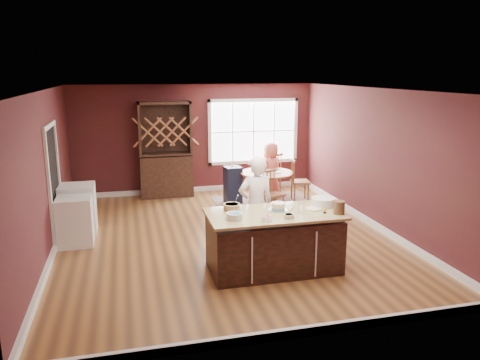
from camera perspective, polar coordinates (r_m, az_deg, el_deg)
name	(u,v)px	position (r m, az deg, el deg)	size (l,w,h in m)	color
room_shell	(224,166)	(8.38, -1.90, 1.71)	(7.00, 7.00, 7.00)	brown
window	(253,131)	(12.04, 1.64, 5.95)	(2.36, 0.10, 1.66)	white
doorway	(55,185)	(8.95, -21.66, -0.61)	(0.08, 1.26, 2.13)	white
kitchen_island	(274,243)	(7.27, 4.11, -7.61)	(2.04, 1.07, 0.92)	black
dining_table	(266,181)	(10.78, 3.24, -0.14)	(1.21, 1.21, 0.75)	brown
baker	(256,205)	(7.79, 1.95, -3.10)	(0.61, 0.40, 1.66)	white
layer_cake	(278,207)	(7.21, 4.69, -3.25)	(0.30, 0.30, 0.12)	white
bowl_blue	(235,216)	(6.78, -0.66, -4.41)	(0.24, 0.24, 0.09)	silver
bowl_yellow	(232,207)	(7.21, -1.00, -3.31)	(0.26, 0.26, 0.10)	#A7693C
bowl_pink	(267,219)	(6.71, 3.27, -4.77)	(0.16, 0.16, 0.06)	silver
bowl_olive	(289,216)	(6.88, 5.97, -4.39)	(0.15, 0.15, 0.06)	beige
drinking_glass	(300,208)	(7.15, 7.35, -3.41)	(0.07, 0.07, 0.13)	white
dinner_plate	(313,209)	(7.35, 8.95, -3.48)	(0.25, 0.25, 0.02)	beige
white_tub	(323,202)	(7.55, 10.09, -2.63)	(0.38, 0.38, 0.13)	silver
stoneware_crock	(339,207)	(7.17, 12.00, -3.29)	(0.17, 0.17, 0.20)	brown
toy_figurine	(325,211)	(7.16, 10.29, -3.72)	(0.05, 0.05, 0.08)	yellow
rug	(266,203)	(10.92, 3.20, -2.84)	(2.32, 1.79, 0.01)	brown
chair_east	(300,180)	(11.11, 7.35, 0.02)	(0.43, 0.41, 1.02)	brown
chair_south	(273,193)	(10.01, 4.08, -1.54)	(0.40, 0.38, 0.96)	#90601F
chair_north	(271,173)	(11.66, 3.79, 0.82)	(0.44, 0.42, 1.05)	brown
seated_woman	(271,170)	(11.32, 3.80, 1.21)	(0.66, 0.43, 1.34)	#E87163
high_chair	(233,184)	(10.85, -0.88, -0.50)	(0.36, 0.36, 0.90)	#1A1E3B
toddler	(231,168)	(10.86, -1.07, 1.46)	(0.18, 0.14, 0.26)	#8CA5BF
table_plate	(276,172)	(10.72, 4.43, 0.99)	(0.21, 0.21, 0.02)	beige
table_cup	(257,169)	(10.83, 2.03, 1.34)	(0.12, 0.12, 0.09)	silver
hutch	(166,150)	(11.45, -9.07, 3.66)	(1.26, 0.52, 2.31)	black
washer	(75,221)	(8.76, -19.46, -4.75)	(0.59, 0.58, 0.86)	silver
dryer	(78,209)	(9.36, -19.13, -3.37)	(0.64, 0.62, 0.93)	white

